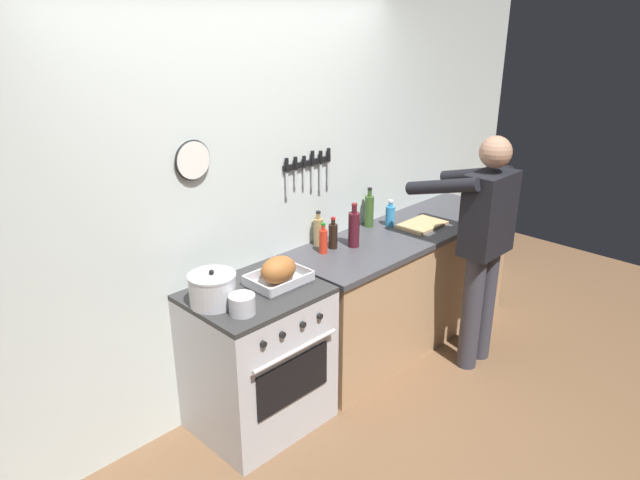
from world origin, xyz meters
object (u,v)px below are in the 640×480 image
Objects in this scene: roasting_pan at (279,272)px; cutting_board at (422,225)px; saucepan at (242,304)px; bottle_vinegar at (318,231)px; stock_pot at (213,289)px; bottle_olive_oil at (369,210)px; stove at (258,358)px; bottle_soy_sauce at (333,235)px; person_cook at (483,239)px; bottle_hot_sauce at (323,241)px; bottle_dish_soap at (390,215)px; bottle_wine_red at (354,229)px.

roasting_pan reaches higher than cutting_board.
bottle_vinegar is (0.97, 0.40, 0.05)m from saucepan.
stock_pot is 1.56m from bottle_olive_oil.
stove is 0.97m from bottle_soy_sauce.
bottle_olive_oil is at bearing 18.39° from person_cook.
bottle_olive_oil reaches higher than roasting_pan.
roasting_pan reaches higher than saucepan.
person_cook is 5.56× the size of bottle_olive_oil.
bottle_hot_sauce is at bearing -121.68° from bottle_vinegar.
bottle_dish_soap is at bearing -9.26° from bottle_vinegar.
stock_pot is at bearing -174.96° from bottle_soy_sauce.
roasting_pan is 1.15× the size of bottle_wine_red.
bottle_soy_sauce is 1.11× the size of bottle_dish_soap.
person_cook is 1.12m from bottle_vinegar.
bottle_hot_sauce is (-0.85, 0.69, 0.03)m from person_cook.
bottle_wine_red reaches higher than bottle_hot_sauce.
bottle_dish_soap is (1.62, 0.29, 0.03)m from saucepan.
bottle_wine_red is (1.12, 0.21, 0.08)m from saucepan.
person_cook reaches higher than bottle_wine_red.
bottle_soy_sauce reaches higher than stock_pot.
roasting_pan is at bearing -166.97° from bottle_olive_oil.
bottle_vinegar is at bearing 11.23° from stock_pot.
saucepan is (-0.21, -0.15, 0.50)m from stove.
person_cook is at bearing -94.11° from cutting_board.
bottle_vinegar is at bearing 128.88° from bottle_wine_red.
saucepan is 0.72× the size of bottle_dish_soap.
person_cook is at bearing -43.32° from bottle_soy_sauce.
bottle_wine_red reaches higher than saucepan.
bottle_olive_oil is (1.50, 0.39, 0.07)m from saucepan.
bottle_olive_oil is 1.22× the size of bottle_vinegar.
saucepan is 0.59× the size of bottle_vinegar.
person_cook reaches higher than stock_pot.
roasting_pan is at bearing 179.31° from cutting_board.
bottle_hot_sauce is 0.86× the size of bottle_vinegar.
cutting_board is 1.21× the size of bottle_olive_oil.
bottle_olive_oil is (-0.12, 0.10, 0.04)m from bottle_dish_soap.
person_cook is 1.02m from bottle_soy_sauce.
person_cook is 6.80× the size of bottle_vinegar.
cutting_board is (1.57, -0.04, 0.46)m from stove.
bottle_wine_red is (0.75, 0.08, 0.05)m from roasting_pan.
bottle_hot_sauce is (0.90, 0.28, 0.03)m from saucepan.
bottle_olive_oil is 0.61m from bottle_hot_sauce.
bottle_dish_soap is 0.17m from bottle_olive_oil.
stock_pot is 0.94m from bottle_hot_sauce.
person_cook is at bearing -18.79° from stock_pot.
stove is 0.54× the size of person_cook.
bottle_olive_oil is at bearing 10.94° from bottle_hot_sauce.
stove is at bearing -169.52° from bottle_olive_oil.
saucepan is at bearing -176.28° from cutting_board.
bottle_wine_red reaches higher than stove.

